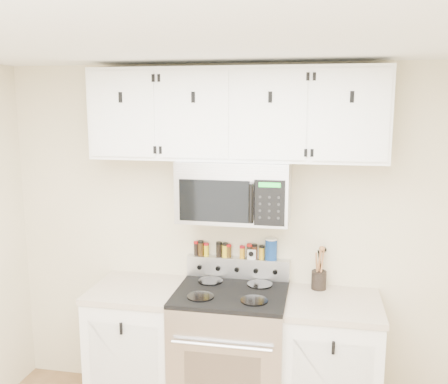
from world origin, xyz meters
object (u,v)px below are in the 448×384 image
range (231,353)px  utensil_crock (319,279)px  salt_canister (271,249)px  microwave (235,191)px

range → utensil_crock: utensil_crock is taller
salt_canister → microwave: bearing=-147.4°
utensil_crock → microwave: bearing=-169.9°
microwave → utensil_crock: 0.87m
microwave → utensil_crock: microwave is taller
range → salt_canister: 0.79m
microwave → range: bearing=-90.2°
microwave → salt_canister: bearing=32.6°
utensil_crock → salt_canister: size_ratio=1.91×
range → microwave: bearing=89.8°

